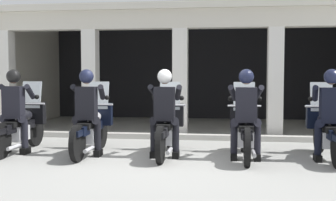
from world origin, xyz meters
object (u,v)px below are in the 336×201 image
at_px(motorcycle_far_left, 22,125).
at_px(motorcycle_far_right, 326,130).
at_px(police_officer_right, 246,106).
at_px(police_officer_far_right, 331,107).
at_px(motorcycle_left, 92,127).
at_px(police_officer_left, 87,105).
at_px(police_officer_center, 165,106).
at_px(motorcycle_center, 167,128).
at_px(motorcycle_right, 245,130).
at_px(police_officer_far_left, 14,104).

distance_m(motorcycle_far_left, motorcycle_far_right, 5.69).
height_order(police_officer_right, motorcycle_far_right, police_officer_right).
bearing_deg(police_officer_far_right, motorcycle_left, 166.33).
height_order(motorcycle_left, police_officer_far_right, police_officer_far_right).
distance_m(motorcycle_far_left, police_officer_left, 1.52).
distance_m(motorcycle_left, police_officer_center, 1.51).
height_order(police_officer_right, police_officer_far_right, same).
bearing_deg(motorcycle_left, police_officer_right, -16.46).
distance_m(motorcycle_center, police_officer_far_right, 2.89).
xyz_separation_m(motorcycle_left, motorcycle_far_right, (4.27, 0.05, 0.00)).
xyz_separation_m(police_officer_center, motorcycle_far_right, (2.85, 0.30, -0.44)).
bearing_deg(police_officer_center, motorcycle_right, 2.38).
bearing_deg(motorcycle_right, police_officer_far_left, 177.98).
relative_size(police_officer_center, police_officer_right, 1.00).
bearing_deg(motorcycle_far_left, police_officer_center, -6.72).
bearing_deg(police_officer_far_right, police_officer_far_left, 169.49).
bearing_deg(motorcycle_left, police_officer_left, -100.94).
bearing_deg(police_officer_far_left, motorcycle_far_right, 2.10).
bearing_deg(motorcycle_far_left, police_officer_far_left, -91.07).
bearing_deg(motorcycle_far_left, motorcycle_center, -1.04).
distance_m(motorcycle_center, motorcycle_right, 1.42).
distance_m(police_officer_left, motorcycle_far_right, 4.31).
height_order(motorcycle_center, police_officer_far_right, police_officer_far_right).
height_order(police_officer_far_left, police_officer_center, same).
bearing_deg(motorcycle_left, motorcycle_far_left, 167.44).
relative_size(motorcycle_far_left, police_officer_far_right, 1.29).
xyz_separation_m(police_officer_left, police_officer_center, (1.42, 0.04, 0.00)).
relative_size(motorcycle_far_left, police_officer_right, 1.29).
xyz_separation_m(motorcycle_right, motorcycle_far_right, (1.42, 0.06, 0.00)).
height_order(motorcycle_far_left, motorcycle_right, same).
bearing_deg(police_officer_left, motorcycle_far_right, -6.18).
bearing_deg(motorcycle_far_left, police_officer_far_right, -3.60).
bearing_deg(police_officer_far_right, police_officer_center, 169.77).
bearing_deg(motorcycle_center, police_officer_right, -20.14).
height_order(motorcycle_center, police_officer_center, police_officer_center).
bearing_deg(motorcycle_center, police_officer_left, -174.68).
xyz_separation_m(motorcycle_far_left, police_officer_left, (1.42, -0.33, 0.44)).
bearing_deg(motorcycle_right, motorcycle_far_right, -2.83).
xyz_separation_m(police_officer_left, police_officer_far_right, (4.27, 0.05, 0.00)).
relative_size(police_officer_center, police_officer_far_right, 1.00).
bearing_deg(police_officer_left, motorcycle_right, -5.08).
relative_size(motorcycle_left, motorcycle_far_right, 1.00).
xyz_separation_m(motorcycle_far_right, police_officer_far_right, (-0.00, -0.28, 0.44)).
distance_m(police_officer_center, police_officer_far_right, 2.85).
relative_size(motorcycle_left, motorcycle_center, 1.00).
bearing_deg(police_officer_right, motorcycle_far_right, 8.32).
relative_size(motorcycle_far_right, police_officer_far_right, 1.29).
xyz_separation_m(police_officer_right, motorcycle_far_right, (1.42, 0.34, -0.44)).
xyz_separation_m(motorcycle_far_left, police_officer_far_right, (5.69, -0.28, 0.44)).
bearing_deg(motorcycle_center, police_officer_far_right, -12.66).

